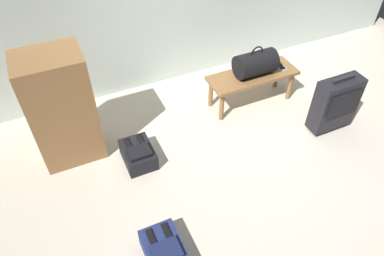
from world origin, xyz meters
TOP-DOWN VIEW (x-y plane):
  - ground_plane at (0.00, 0.00)m, footprint 6.60×6.60m
  - bench at (0.30, 0.75)m, footprint 1.00×0.36m
  - duffel_bag_black at (0.31, 0.75)m, footprint 0.44×0.26m
  - cell_phone at (0.65, 0.74)m, footprint 0.07×0.14m
  - suitcase_upright_charcoal at (0.83, 0.03)m, footprint 0.46×0.21m
  - backpack_navy at (-1.28, -0.60)m, footprint 0.28×0.38m
  - backpack_dark at (-1.15, 0.41)m, footprint 0.28×0.38m
  - side_cabinet at (-1.69, 0.81)m, footprint 0.56×0.44m

SIDE VIEW (x-z plane):
  - ground_plane at x=0.00m, z-range 0.00..0.00m
  - backpack_navy at x=-1.28m, z-range -0.01..0.20m
  - backpack_dark at x=-1.15m, z-range -0.01..0.20m
  - bench at x=0.30m, z-range 0.13..0.52m
  - suitcase_upright_charcoal at x=0.83m, z-range 0.01..0.66m
  - cell_phone at x=0.65m, z-range 0.38..0.39m
  - duffel_bag_black at x=0.31m, z-range 0.35..0.69m
  - side_cabinet at x=-1.69m, z-range 0.00..1.10m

